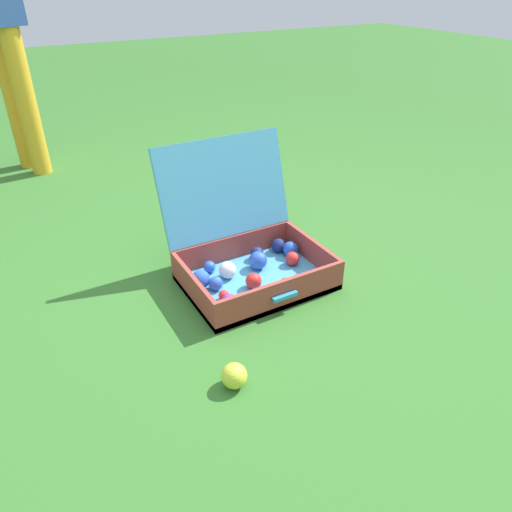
% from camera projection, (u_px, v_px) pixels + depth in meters
% --- Properties ---
extents(ground_plane, '(16.00, 16.00, 0.00)m').
position_uv_depth(ground_plane, '(258.00, 289.00, 2.08)').
color(ground_plane, '#336B28').
extents(open_suitcase, '(0.60, 0.60, 0.56)m').
position_uv_depth(open_suitcase, '(247.00, 253.00, 2.11)').
color(open_suitcase, '#4799C6').
rests_on(open_suitcase, ground).
extents(stray_ball_on_grass, '(0.09, 0.09, 0.09)m').
position_uv_depth(stray_ball_on_grass, '(234.00, 376.00, 1.58)').
color(stray_ball_on_grass, '#CCDB38').
rests_on(stray_ball_on_grass, ground).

